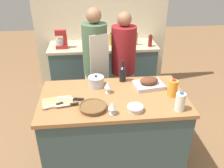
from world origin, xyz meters
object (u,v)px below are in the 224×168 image
milk_jug (180,102)px  stand_mixer (61,41)px  wine_glass_right (112,106)px  condiment_bottle_short (136,39)px  knife_paring (54,105)px  knife_bread (68,105)px  wicker_basket (93,107)px  stock_pot (96,82)px  juice_jug (173,88)px  condiment_bottle_tall (111,39)px  wine_glass_left (108,85)px  roasting_pan (149,83)px  mixing_bowl (135,108)px  person_cook_guest (123,64)px  cutting_board (58,102)px  wine_bottle_green (123,73)px  knife_chef (72,98)px  person_cook_aproned (96,64)px  condiment_bottle_extra (150,41)px

milk_jug → stand_mixer: (-1.27, 1.85, 0.04)m
wine_glass_right → condiment_bottle_short: (0.59, 1.88, 0.03)m
knife_paring → knife_bread: 0.13m
wicker_basket → wine_glass_right: (0.18, -0.10, 0.07)m
stock_pot → condiment_bottle_short: (0.71, 1.32, 0.06)m
juice_jug → condiment_bottle_tall: (-0.50, 1.64, 0.02)m
milk_jug → wine_glass_left: bearing=149.0°
wine_glass_left → wine_glass_right: (0.01, -0.40, -0.00)m
knife_paring → roasting_pan: bearing=16.6°
stock_pot → wine_glass_right: 0.57m
wine_glass_left → knife_paring: bearing=-157.9°
mixing_bowl → condiment_bottle_tall: bearing=91.6°
stand_mixer → condiment_bottle_short: bearing=1.2°
wine_glass_left → person_cook_guest: (0.29, 0.79, -0.11)m
cutting_board → knife_paring: knife_paring is taller
wine_bottle_green → knife_paring: 0.89m
knife_chef → person_cook_aproned: bearing=71.8°
mixing_bowl → knife_paring: bearing=169.4°
cutting_board → wine_bottle_green: (0.73, 0.41, 0.10)m
juice_jug → knife_chef: juice_jug is taller
stock_pot → mixing_bowl: stock_pot is taller
knife_paring → person_cook_guest: size_ratio=0.12×
knife_bread → condiment_bottle_short: (1.01, 1.71, 0.10)m
knife_chef → wine_glass_right: bearing=-36.2°
knife_chef → condiment_bottle_tall: size_ratio=1.37×
condiment_bottle_short → wicker_basket: bearing=-113.3°
roasting_pan → wine_glass_right: size_ratio=2.72×
stock_pot → wine_glass_left: (0.12, -0.16, 0.03)m
milk_jug → knife_paring: (-1.21, 0.17, -0.07)m
roasting_pan → wine_glass_right: bearing=-134.2°
wine_glass_left → person_cook_guest: size_ratio=0.08×
wine_glass_left → juice_jug: bearing=-10.8°
stand_mixer → stock_pot: bearing=-69.3°
condiment_bottle_extra → mixing_bowl: bearing=-108.1°
stock_pot → milk_jug: milk_jug is taller
cutting_board → wine_glass_left: wine_glass_left is taller
condiment_bottle_extra → person_cook_aproned: 1.11m
condiment_bottle_tall → knife_paring: bearing=-112.8°
mixing_bowl → wine_glass_right: size_ratio=1.24×
milk_jug → condiment_bottle_short: (-0.07, 1.87, 0.03)m
roasting_pan → stock_pot: (-0.59, 0.08, 0.01)m
milk_jug → person_cook_guest: person_cook_guest is taller
cutting_board → condiment_bottle_short: (1.12, 1.63, 0.11)m
condiment_bottle_short → condiment_bottle_extra: condiment_bottle_short is taller
milk_jug → stand_mixer: stand_mixer is taller
knife_bread → stand_mixer: stand_mixer is taller
cutting_board → condiment_bottle_tall: (0.71, 1.67, 0.10)m
knife_paring → wine_bottle_green: bearing=32.7°
knife_paring → knife_bread: same height
knife_paring → condiment_bottle_tall: (0.73, 1.74, 0.09)m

